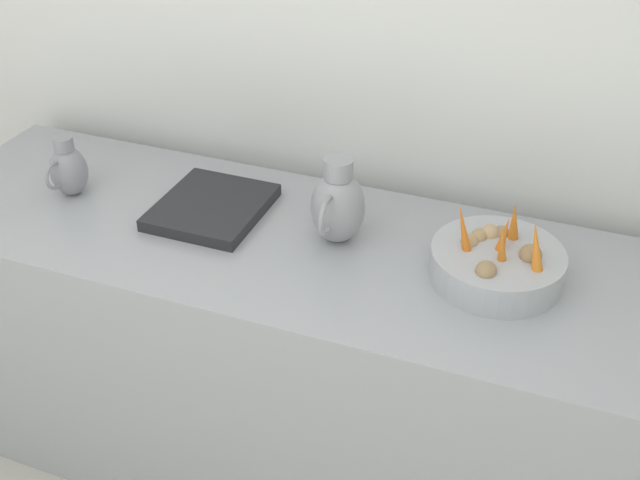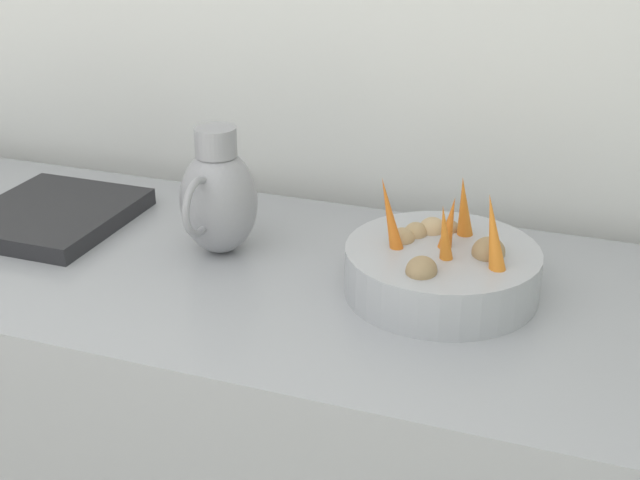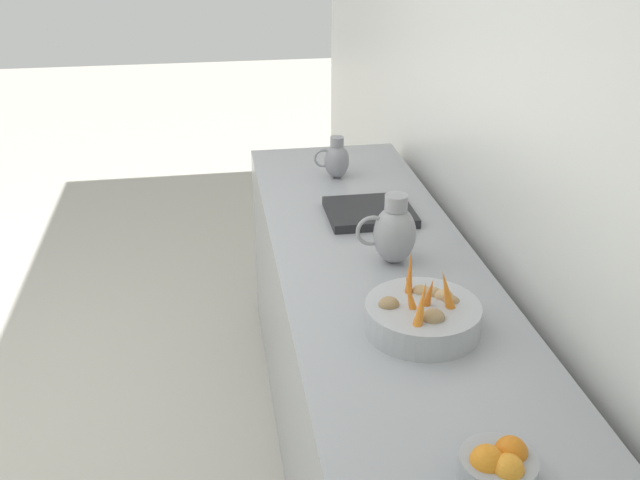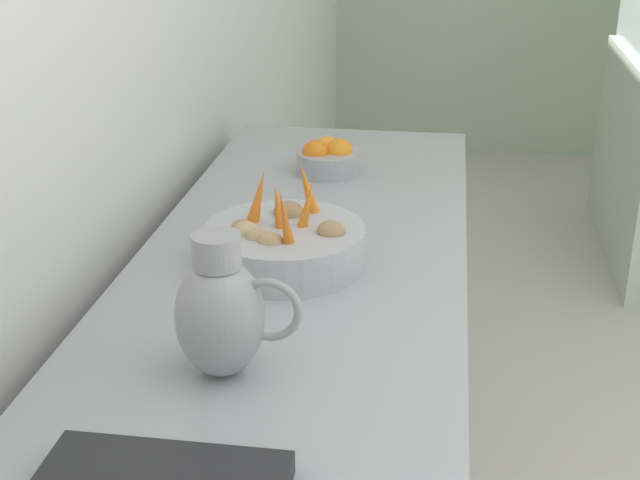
% 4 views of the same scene
% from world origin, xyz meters
% --- Properties ---
extents(vegetable_colander, '(0.34, 0.34, 0.21)m').
position_xyz_m(vegetable_colander, '(-1.50, 0.62, 0.97)').
color(vegetable_colander, '#ADAFB5').
rests_on(vegetable_colander, prep_counter).
extents(orange_bowl, '(0.17, 0.17, 0.10)m').
position_xyz_m(orange_bowl, '(-1.50, 1.25, 0.96)').
color(orange_bowl, '#9EA0A5').
rests_on(orange_bowl, prep_counter).
extents(metal_pitcher_tall, '(0.21, 0.15, 0.25)m').
position_xyz_m(metal_pitcher_tall, '(-1.53, 0.18, 1.03)').
color(metal_pitcher_tall, '#939399').
rests_on(metal_pitcher_tall, prep_counter).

